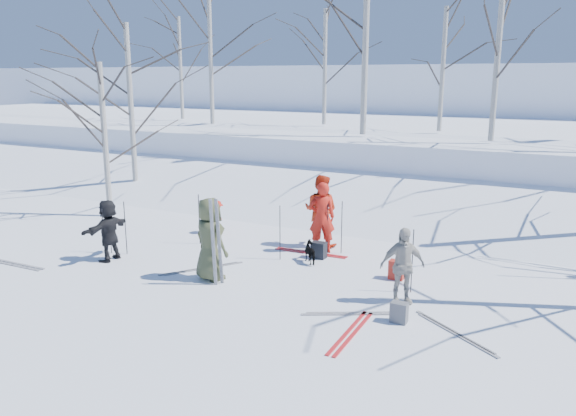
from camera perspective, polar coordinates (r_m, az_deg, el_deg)
The scene contains 39 objects.
ground at distance 12.36m, azimuth -3.28°, elevation -7.29°, with size 120.00×120.00×0.00m, color white.
snow_ramp at distance 18.41m, azimuth 8.03°, elevation -0.02°, with size 70.00×9.50×1.40m, color white.
snow_plateau at distance 27.76m, azimuth 15.21°, elevation 5.89°, with size 70.00×18.00×2.20m, color white.
far_hill at distance 48.32m, azimuth 20.98°, elevation 9.62°, with size 90.00×30.00×6.00m, color white.
skier_olive_center at distance 12.21m, azimuth -7.93°, elevation -3.16°, with size 0.89×0.58×1.82m, color #3E4428.
skier_red_north at distance 14.02m, azimuth 3.46°, elevation -0.95°, with size 0.66×0.43×1.80m, color red.
skier_redor_behind at distance 14.56m, azimuth 3.33°, elevation -0.26°, with size 0.91×0.71×1.88m, color red.
skier_red_seated at distance 15.89m, azimuth -7.19°, elevation -0.93°, with size 0.61×0.35×0.94m, color red.
skier_cream_east at distance 11.12m, azimuth 11.53°, elevation -5.77°, with size 0.89×0.37×1.53m, color beige.
skier_grey_west at distance 14.07m, azimuth -17.76°, elevation -2.17°, with size 1.38×0.44×1.49m, color black.
dog at distance 13.37m, azimuth 2.42°, elevation -4.51°, with size 0.28×0.61×0.51m, color black.
upright_ski_left at distance 11.81m, azimuth -7.61°, elevation -3.52°, with size 0.07×0.02×1.90m, color silver.
upright_ski_right at distance 11.86m, azimuth -7.02°, elevation -3.43°, with size 0.07×0.02×1.90m, color silver.
ski_pair_a at distance 10.34m, azimuth 16.57°, elevation -12.05°, with size 1.67×1.25×0.02m, color silver, non-canonical shape.
ski_pair_b at distance 9.99m, azimuth 6.40°, elevation -12.47°, with size 0.25×1.90×0.02m, color red, non-canonical shape.
ski_pair_c at distance 13.15m, azimuth -8.77°, elevation -6.10°, with size 1.23×1.68×0.02m, color silver, non-canonical shape.
ski_pair_d at distance 14.81m, azimuth -26.13°, elevation -5.13°, with size 1.91×0.26×0.02m, color silver, non-canonical shape.
ski_pair_e at distance 14.14m, azimuth 2.32°, elevation -4.57°, with size 1.91×0.30×0.02m, color red, non-canonical shape.
ski_pair_f at distance 10.74m, azimuth 6.76°, elevation -10.59°, with size 1.76×1.09×0.02m, color silver, non-canonical shape.
ski_pole_a at distance 14.67m, azimuth -17.66°, elevation -1.85°, with size 0.02×0.02×1.34m, color black.
ski_pole_b at distance 14.01m, azimuth 4.04°, elevation -1.94°, with size 0.02×0.02×1.34m, color black.
ski_pole_c at distance 11.71m, azimuth 12.51°, elevation -5.30°, with size 0.02×0.02×1.34m, color black.
ski_pole_d at distance 13.47m, azimuth -0.82°, elevation -2.53°, with size 0.02×0.02×1.34m, color black.
ski_pole_e at distance 11.20m, azimuth 12.00°, elevation -6.14°, with size 0.02×0.02×1.34m, color black.
ski_pole_f at distance 13.99m, azimuth 5.47°, elevation -1.99°, with size 0.02×0.02×1.34m, color black.
ski_pole_g at distance 14.31m, azimuth -18.26°, elevation -2.27°, with size 0.02×0.02×1.34m, color black.
ski_pole_h at distance 14.47m, azimuth -16.19°, elevation -1.95°, with size 0.02×0.02×1.34m, color black.
ski_pole_i at distance 14.91m, azimuth -9.01°, elevation -1.14°, with size 0.02×0.02×1.34m, color black.
backpack_red at distance 12.55m, azimuth 10.97°, elevation -6.19°, with size 0.32×0.22×0.42m, color #A62419.
backpack_grey at distance 10.46m, azimuth 11.22°, elevation -10.36°, with size 0.30×0.20×0.38m, color #53555A.
backpack_dark at distance 13.73m, azimuth 3.16°, elevation -4.29°, with size 0.34×0.24×0.40m, color black.
birch_plateau_a at distance 20.24m, azimuth 20.55°, elevation 14.65°, with size 4.68×4.68×5.83m, color silver, non-canonical shape.
birch_plateau_d at distance 25.82m, azimuth 3.76°, elevation 14.05°, with size 4.11×4.11×5.02m, color silver, non-canonical shape.
birch_plateau_e at distance 21.49m, azimuth 7.94°, elevation 18.07°, with size 6.18×6.18×7.97m, color silver, non-canonical shape.
birch_plateau_f at distance 26.21m, azimuth -7.88°, elevation 15.24°, with size 4.94×4.94×6.20m, color silver, non-canonical shape.
birch_plateau_g at distance 29.69m, azimuth -10.86°, elevation 13.74°, with size 4.11×4.11×5.02m, color silver, non-canonical shape.
birch_plateau_h at distance 23.26m, azimuth 15.44°, elevation 13.36°, with size 3.91×3.91×4.73m, color silver, non-canonical shape.
birch_edge_a at distance 18.31m, azimuth -18.10°, elevation 6.46°, with size 3.93×3.93×4.75m, color silver, non-canonical shape.
birch_edge_d at distance 21.59m, azimuth -15.64°, elevation 9.48°, with size 4.93×4.93×6.19m, color silver, non-canonical shape.
Camera 1 is at (6.02, -9.89, 4.33)m, focal length 35.00 mm.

